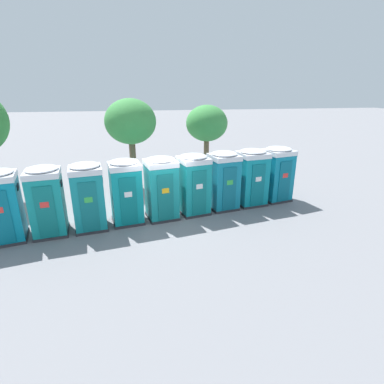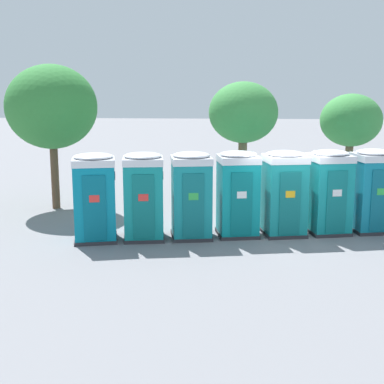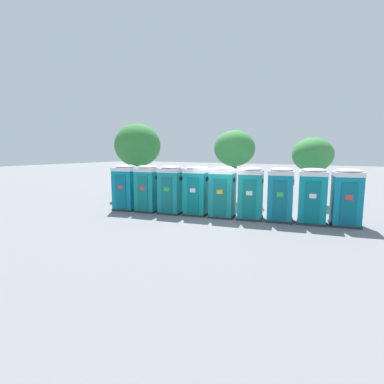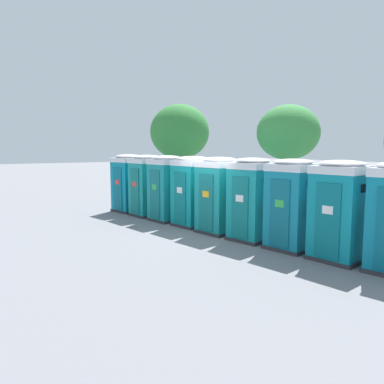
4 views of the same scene
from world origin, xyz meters
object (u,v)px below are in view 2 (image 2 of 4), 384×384
portapotty_1 (143,196)px  portapotty_4 (284,193)px  portapotty_3 (238,193)px  street_tree_0 (243,113)px  street_tree_2 (351,121)px  portapotty_0 (95,197)px  portapotty_6 (372,190)px  portapotty_2 (191,195)px  portapotty_5 (329,191)px  street_tree_1 (52,107)px

portapotty_1 → portapotty_4: same height
portapotty_3 → street_tree_0: street_tree_0 is taller
portapotty_4 → street_tree_2: bearing=62.7°
portapotty_0 → portapotty_6: (8.21, 1.58, 0.00)m
portapotty_2 → portapotty_5: bearing=10.9°
portapotty_0 → portapotty_6: 8.36m
portapotty_5 → street_tree_2: street_tree_2 is taller
portapotty_3 → portapotty_6: (4.11, 0.76, 0.00)m
portapotty_4 → street_tree_2: size_ratio=0.62×
portapotty_3 → street_tree_2: street_tree_2 is taller
street_tree_1 → portapotty_6: bearing=-12.8°
portapotty_4 → portapotty_6: (2.73, 0.58, 0.00)m
portapotty_6 → street_tree_2: street_tree_2 is taller
street_tree_1 → street_tree_0: bearing=10.7°
portapotty_2 → portapotty_4: bearing=10.5°
portapotty_2 → street_tree_1: street_tree_1 is taller
portapotty_4 → portapotty_3: bearing=-172.5°
portapotty_2 → portapotty_0: bearing=-169.9°
portapotty_6 → street_tree_2: (0.50, 5.67, 1.75)m
portapotty_2 → portapotty_1: bearing=-170.4°
portapotty_3 → portapotty_6: bearing=10.5°
portapotty_3 → portapotty_4: same height
portapotty_2 → portapotty_5: size_ratio=1.00×
portapotty_3 → street_tree_1: size_ratio=0.49×
portapotty_5 → street_tree_1: 10.00m
street_tree_2 → portapotty_2: bearing=-131.5°
portapotty_5 → portapotty_6: size_ratio=1.00×
portapotty_2 → street_tree_0: 5.49m
street_tree_0 → portapotty_1: bearing=-120.6°
street_tree_2 → street_tree_0: bearing=-155.9°
street_tree_0 → street_tree_1: size_ratio=0.89×
portapotty_5 → street_tree_0: 5.18m
portapotty_3 → portapotty_5: bearing=9.7°
portapotty_4 → street_tree_0: 4.93m
portapotty_6 → portapotty_1: bearing=-169.1°
portapotty_0 → street_tree_0: size_ratio=0.55×
portapotty_3 → street_tree_0: bearing=86.9°
portapotty_5 → street_tree_1: size_ratio=0.49×
portapotty_1 → portapotty_3: (2.73, 0.56, -0.00)m
portapotty_0 → portapotty_5: bearing=10.6°
portapotty_6 → street_tree_0: size_ratio=0.55×
portapotty_4 → street_tree_1: street_tree_1 is taller
portapotty_4 → street_tree_0: size_ratio=0.55×
portapotty_3 → street_tree_0: size_ratio=0.55×
street_tree_0 → portapotty_2: bearing=-108.4°
portapotty_5 → street_tree_2: 6.49m
portapotty_5 → street_tree_0: street_tree_0 is taller
street_tree_2 → street_tree_1: bearing=-163.8°
portapotty_4 → street_tree_2: (3.23, 6.25, 1.75)m
portapotty_0 → portapotty_4: 5.58m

